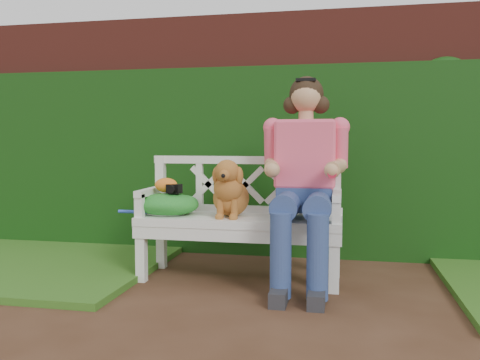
# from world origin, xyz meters

# --- Properties ---
(ground) EXTENTS (60.00, 60.00, 0.00)m
(ground) POSITION_xyz_m (0.00, 0.00, 0.00)
(ground) COLOR #3F2516
(brick_wall) EXTENTS (10.00, 0.30, 2.20)m
(brick_wall) POSITION_xyz_m (0.00, 1.90, 1.10)
(brick_wall) COLOR maroon
(brick_wall) RESTS_ON ground
(ivy_hedge) EXTENTS (10.00, 0.18, 1.70)m
(ivy_hedge) POSITION_xyz_m (0.00, 1.68, 0.85)
(ivy_hedge) COLOR #12410B
(ivy_hedge) RESTS_ON ground
(grass_left) EXTENTS (2.60, 2.00, 0.05)m
(grass_left) POSITION_xyz_m (-2.40, 0.90, 0.03)
(grass_left) COLOR #29571A
(grass_left) RESTS_ON ground
(garden_bench) EXTENTS (1.63, 0.73, 0.48)m
(garden_bench) POSITION_xyz_m (-0.38, 0.80, 0.24)
(garden_bench) COLOR white
(garden_bench) RESTS_ON ground
(seated_woman) EXTENTS (0.79, 0.96, 1.53)m
(seated_woman) POSITION_xyz_m (0.10, 0.78, 0.77)
(seated_woman) COLOR #F45462
(seated_woman) RESTS_ON ground
(dog) EXTENTS (0.33, 0.42, 0.43)m
(dog) POSITION_xyz_m (-0.45, 0.75, 0.70)
(dog) COLOR #9C4823
(dog) RESTS_ON garden_bench
(tennis_racket) EXTENTS (0.59, 0.32, 0.03)m
(tennis_racket) POSITION_xyz_m (-0.98, 0.77, 0.49)
(tennis_racket) COLOR white
(tennis_racket) RESTS_ON garden_bench
(green_bag) EXTENTS (0.57, 0.49, 0.17)m
(green_bag) POSITION_xyz_m (-0.94, 0.76, 0.56)
(green_bag) COLOR green
(green_bag) RESTS_ON garden_bench
(camera_item) EXTENTS (0.11, 0.09, 0.07)m
(camera_item) POSITION_xyz_m (-0.88, 0.75, 0.68)
(camera_item) COLOR black
(camera_item) RESTS_ON green_bag
(baseball_glove) EXTENTS (0.19, 0.15, 0.11)m
(baseball_glove) POSITION_xyz_m (-0.96, 0.79, 0.70)
(baseball_glove) COLOR orange
(baseball_glove) RESTS_ON green_bag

